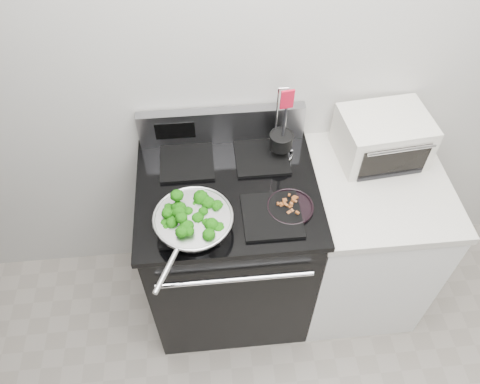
{
  "coord_description": "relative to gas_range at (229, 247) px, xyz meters",
  "views": [
    {
      "loc": [
        -0.37,
        0.1,
        2.48
      ],
      "look_at": [
        -0.25,
        1.36,
        0.98
      ],
      "focal_mm": 35.0,
      "sensor_mm": 36.0,
      "label": 1
    }
  ],
  "objects": [
    {
      "name": "counter",
      "position": [
        0.68,
        -0.0,
        -0.03
      ],
      "size": [
        0.62,
        0.68,
        0.92
      ],
      "color": "white",
      "rests_on": "floor"
    },
    {
      "name": "skillet",
      "position": [
        -0.15,
        -0.21,
        0.51
      ],
      "size": [
        0.32,
        0.48,
        0.07
      ],
      "rotation": [
        0.0,
        0.0,
        -0.42
      ],
      "color": "silver",
      "rests_on": "gas_range"
    },
    {
      "name": "bacon_plate",
      "position": [
        0.25,
        -0.14,
        0.48
      ],
      "size": [
        0.2,
        0.2,
        0.04
      ],
      "rotation": [
        0.0,
        0.0,
        0.04
      ],
      "color": "black",
      "rests_on": "gas_range"
    },
    {
      "name": "gas_range",
      "position": [
        0.0,
        0.0,
        0.0
      ],
      "size": [
        0.79,
        0.69,
        1.13
      ],
      "color": "black",
      "rests_on": "floor"
    },
    {
      "name": "utensil_holder",
      "position": [
        0.26,
        0.18,
        0.53
      ],
      "size": [
        0.12,
        0.12,
        0.37
      ],
      "rotation": [
        0.0,
        0.0,
        0.13
      ],
      "color": "silver",
      "rests_on": "gas_range"
    },
    {
      "name": "broccoli_pile",
      "position": [
        -0.15,
        -0.2,
        0.53
      ],
      "size": [
        0.25,
        0.25,
        0.09
      ],
      "primitive_type": null,
      "color": "#083304",
      "rests_on": "skillet"
    },
    {
      "name": "toaster_oven",
      "position": [
        0.72,
        0.16,
        0.54
      ],
      "size": [
        0.41,
        0.33,
        0.22
      ],
      "rotation": [
        0.0,
        0.0,
        0.09
      ],
      "color": "silver",
      "rests_on": "counter"
    },
    {
      "name": "back_wall",
      "position": [
        0.3,
        0.34,
        0.86
      ],
      "size": [
        4.0,
        0.02,
        2.7
      ],
      "primitive_type": "cube",
      "color": "beige",
      "rests_on": "ground"
    }
  ]
}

